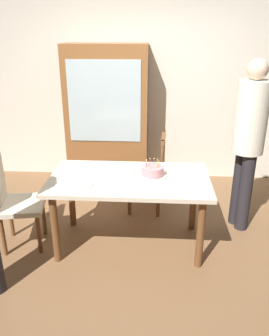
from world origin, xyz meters
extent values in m
plane|color=brown|center=(0.00, 0.00, 0.00)|extent=(6.40, 6.40, 0.00)
cube|color=silver|center=(0.00, 1.85, 1.30)|extent=(6.40, 0.10, 2.60)
cube|color=beige|center=(0.00, 0.00, 0.73)|extent=(1.54, 0.85, 0.04)
cylinder|color=brown|center=(-0.67, -0.33, 0.35)|extent=(0.07, 0.07, 0.71)
cylinder|color=brown|center=(0.67, -0.33, 0.35)|extent=(0.07, 0.07, 0.71)
cylinder|color=brown|center=(-0.67, 0.33, 0.35)|extent=(0.07, 0.07, 0.71)
cylinder|color=brown|center=(0.67, 0.33, 0.35)|extent=(0.07, 0.07, 0.71)
cylinder|color=silver|center=(0.22, 0.04, 0.75)|extent=(0.28, 0.28, 0.01)
cylinder|color=#D18C93|center=(0.22, 0.04, 0.80)|extent=(0.22, 0.22, 0.09)
cylinder|color=yellow|center=(0.28, 0.04, 0.87)|extent=(0.01, 0.01, 0.05)
sphere|color=#FFC64C|center=(0.28, 0.04, 0.91)|extent=(0.01, 0.01, 0.01)
cylinder|color=#66CC72|center=(0.26, 0.08, 0.87)|extent=(0.01, 0.01, 0.05)
sphere|color=#FFC64C|center=(0.26, 0.08, 0.91)|extent=(0.01, 0.01, 0.01)
cylinder|color=#4C7FE5|center=(0.23, 0.10, 0.87)|extent=(0.01, 0.01, 0.05)
sphere|color=#FFC64C|center=(0.23, 0.10, 0.91)|extent=(0.01, 0.01, 0.01)
cylinder|color=#E54C4C|center=(0.20, 0.10, 0.87)|extent=(0.01, 0.01, 0.05)
sphere|color=#FFC64C|center=(0.20, 0.10, 0.91)|extent=(0.01, 0.01, 0.01)
cylinder|color=#E54C4C|center=(0.16, 0.06, 0.87)|extent=(0.01, 0.01, 0.05)
sphere|color=#FFC64C|center=(0.16, 0.06, 0.91)|extent=(0.01, 0.01, 0.01)
cylinder|color=#E54C4C|center=(0.16, 0.03, 0.87)|extent=(0.01, 0.01, 0.05)
sphere|color=#FFC64C|center=(0.16, 0.03, 0.91)|extent=(0.01, 0.01, 0.01)
cylinder|color=#F2994C|center=(0.19, -0.01, 0.87)|extent=(0.01, 0.01, 0.05)
sphere|color=#FFC64C|center=(0.19, -0.01, 0.91)|extent=(0.01, 0.01, 0.01)
cylinder|color=#66CC72|center=(0.23, -0.01, 0.87)|extent=(0.01, 0.01, 0.05)
sphere|color=#FFC64C|center=(0.23, -0.01, 0.91)|extent=(0.01, 0.01, 0.01)
cylinder|color=#F2994C|center=(0.26, 0.01, 0.87)|extent=(0.01, 0.01, 0.05)
sphere|color=#FFC64C|center=(0.26, 0.01, 0.91)|extent=(0.01, 0.01, 0.01)
cylinder|color=white|center=(-0.42, -0.19, 0.75)|extent=(0.22, 0.22, 0.01)
cylinder|color=white|center=(-0.08, 0.19, 0.75)|extent=(0.22, 0.22, 0.01)
cube|color=silver|center=(-0.58, -0.21, 0.75)|extent=(0.18, 0.04, 0.01)
cube|color=silver|center=(-0.24, 0.19, 0.75)|extent=(0.18, 0.04, 0.01)
cube|color=tan|center=(0.13, 0.75, 0.45)|extent=(0.47, 0.47, 0.05)
cylinder|color=brown|center=(-0.03, 0.93, 0.21)|extent=(0.04, 0.04, 0.42)
cylinder|color=brown|center=(-0.05, 0.59, 0.21)|extent=(0.04, 0.04, 0.42)
cylinder|color=brown|center=(0.31, 0.90, 0.21)|extent=(0.04, 0.04, 0.42)
cylinder|color=brown|center=(0.29, 0.57, 0.21)|extent=(0.04, 0.04, 0.42)
cylinder|color=brown|center=(0.34, 0.91, 0.70)|extent=(0.04, 0.04, 0.50)
cylinder|color=brown|center=(0.32, 0.55, 0.70)|extent=(0.04, 0.04, 0.50)
cube|color=brown|center=(0.33, 0.73, 0.92)|extent=(0.06, 0.40, 0.06)
cube|color=beige|center=(-1.07, -0.08, 0.45)|extent=(0.51, 0.51, 0.05)
cylinder|color=brown|center=(-0.87, -0.22, 0.21)|extent=(0.04, 0.04, 0.42)
cylinder|color=brown|center=(-0.93, 0.12, 0.21)|extent=(0.04, 0.04, 0.42)
cylinder|color=brown|center=(-1.21, -0.28, 0.21)|extent=(0.04, 0.04, 0.42)
cylinder|color=brown|center=(-1.27, 0.06, 0.21)|extent=(0.04, 0.04, 0.42)
cylinder|color=#262328|center=(1.17, 0.49, 0.44)|extent=(0.14, 0.14, 0.88)
cylinder|color=#262328|center=(1.22, 0.37, 0.44)|extent=(0.14, 0.14, 0.88)
cylinder|color=silver|center=(1.20, 0.43, 1.25)|extent=(0.32, 0.32, 0.73)
sphere|color=beige|center=(1.20, 0.43, 1.71)|extent=(0.20, 0.20, 0.20)
cube|color=brown|center=(-0.42, 1.56, 0.95)|extent=(1.10, 0.44, 1.90)
cube|color=silver|center=(-0.42, 1.34, 1.20)|extent=(0.94, 0.01, 1.04)
camera|label=1|loc=(0.24, -2.98, 2.07)|focal=36.42mm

